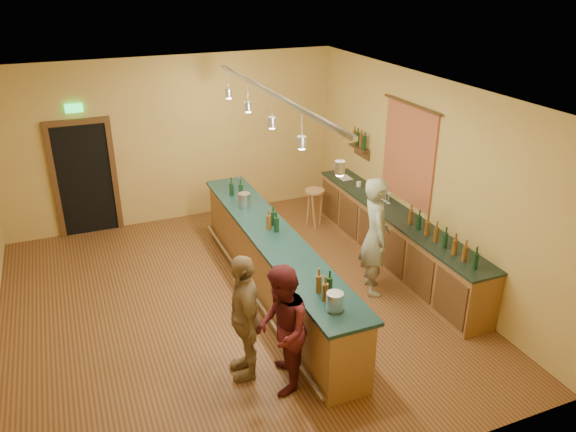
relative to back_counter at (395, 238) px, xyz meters
name	(u,v)px	position (x,y,z in m)	size (l,w,h in m)	color
floor	(231,305)	(-2.97, -0.18, -0.49)	(7.00, 7.00, 0.00)	#582B19
ceiling	(221,93)	(-2.97, -0.18, 2.71)	(6.50, 7.00, 0.02)	silver
wall_back	(174,141)	(-2.97, 3.32, 1.11)	(6.50, 0.02, 3.20)	#BF9247
wall_front	(343,356)	(-2.97, -3.68, 1.11)	(6.50, 0.02, 3.20)	#BF9247
wall_right	(422,177)	(0.28, -0.18, 1.11)	(0.02, 7.00, 3.20)	#BF9247
doorway	(85,176)	(-4.67, 3.30, 0.64)	(1.15, 0.09, 2.48)	black
tapestry	(408,155)	(0.26, 0.22, 1.36)	(0.03, 1.40, 1.60)	maroon
bottle_shelf	(360,142)	(0.20, 1.72, 1.18)	(0.17, 0.55, 0.54)	#482D15
back_counter	(395,238)	(0.00, 0.00, 0.00)	(0.60, 4.55, 1.27)	brown
tasting_bar	(274,261)	(-2.27, -0.18, 0.12)	(0.73, 5.10, 1.38)	brown
pendant_track	(272,105)	(-2.27, -0.18, 2.50)	(0.11, 4.60, 0.50)	silver
bartender	(375,236)	(-0.78, -0.61, 0.45)	(0.68, 0.45, 1.88)	gray
customer_a	(282,330)	(-2.92, -2.11, 0.33)	(0.79, 0.62, 1.63)	#59191E
customer_b	(244,316)	(-3.24, -1.70, 0.34)	(0.97, 0.40, 1.66)	#997A51
bar_stool	(314,197)	(-0.64, 1.86, 0.14)	(0.37, 0.37, 0.77)	#AC794D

